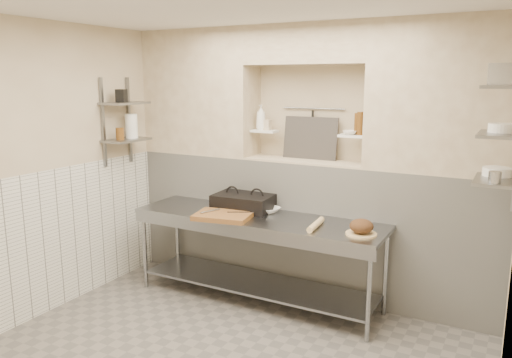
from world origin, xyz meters
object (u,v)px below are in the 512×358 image
Objects in this scene: cutting_board at (223,216)px; bottle_soap at (261,117)px; mixing_bowl at (268,210)px; jug_left at (131,126)px; rolling_pin at (316,225)px; prep_table at (257,241)px; panini_press at (245,202)px; bread_loaf at (361,226)px; bowl_alcove at (350,133)px.

cutting_board is 1.20m from bottle_soap.
mixing_bowl is 1.80m from jug_left.
bottle_soap is (-0.27, 0.36, 0.92)m from mixing_bowl.
cutting_board is 1.41× the size of rolling_pin.
cutting_board is (-0.27, -0.21, 0.28)m from prep_table.
prep_table is at bearing 1.73° from jug_left.
prep_table is 6.77× the size of rolling_pin.
panini_press reaches higher than mixing_bowl.
bottle_soap is (-1.34, 0.64, 0.87)m from bread_loaf.
jug_left reaches higher than bread_loaf.
panini_press is 3.02× the size of bread_loaf.
panini_press is at bearing 142.26° from prep_table.
jug_left is at bearing -173.41° from panini_press.
rolling_pin is (0.66, -0.07, 0.29)m from prep_table.
rolling_pin is (0.63, -0.27, 0.00)m from mixing_bowl.
bottle_soap reaches higher than cutting_board.
cutting_board is 1.51m from bowl_alcove.
panini_press is 0.94m from bottle_soap.
prep_table is 19.23× the size of bowl_alcove.
bowl_alcove is at bearing 35.84° from prep_table.
prep_table is 0.73m from rolling_pin.
cutting_board is 2.36× the size of mixing_bowl.
rolling_pin is at bearing 179.21° from bread_loaf.
prep_table is 4.80× the size of cutting_board.
bowl_alcove is (0.76, 0.55, 1.09)m from prep_table.
bottle_soap is at bearing 127.68° from mixing_bowl.
panini_press is at bearing -178.53° from mixing_bowl.
bottle_soap is at bearing 85.51° from panini_press.
panini_press reaches higher than prep_table.
bottle_soap is 2.01× the size of bowl_alcove.
bowl_alcove is 0.51× the size of jug_left.
bowl_alcove is at bearing 36.48° from cutting_board.
jug_left is (-1.28, 0.16, 0.82)m from cutting_board.
panini_press is 1.53m from jug_left.
rolling_pin is 1.41× the size of bottle_soap.
cutting_board is 1.53m from jug_left.
bottle_soap is at bearing 179.45° from bowl_alcove.
mixing_bowl is (0.28, 0.01, -0.05)m from panini_press.
panini_press is 1.18× the size of cutting_board.
rolling_pin is at bearing -23.43° from mixing_bowl.
bottle_soap reaches higher than jug_left.
jug_left reaches higher than rolling_pin.
bread_loaf is 1.72m from bottle_soap.
jug_left reaches higher than cutting_board.
bowl_alcove is (-0.34, 0.63, 0.75)m from bread_loaf.
rolling_pin is at bearing -98.66° from bowl_alcove.
rolling_pin is 2.84× the size of bowl_alcove.
bread_loaf reaches higher than cutting_board.
prep_table is 1.44m from bowl_alcove.
panini_press is at bearing 87.63° from cutting_board.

